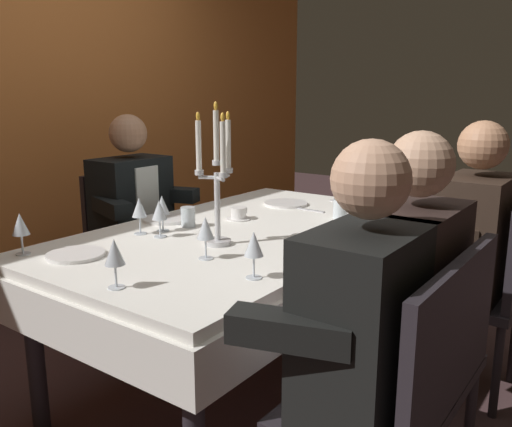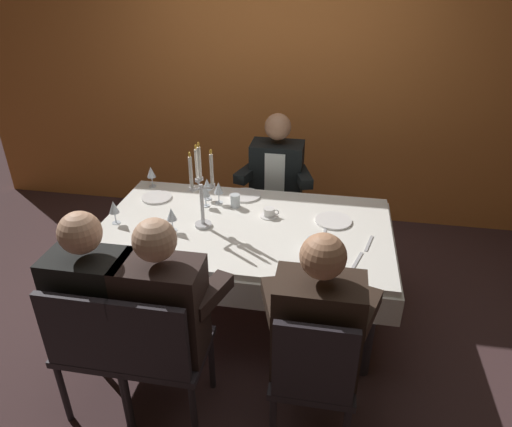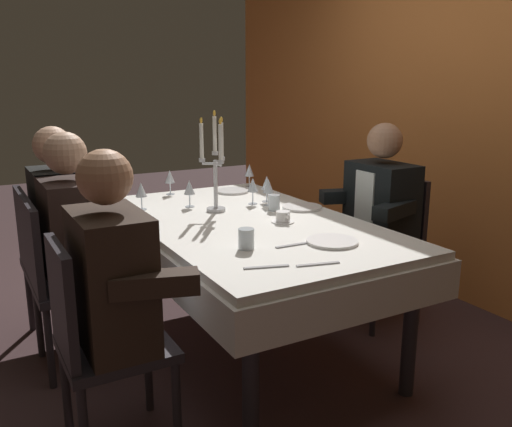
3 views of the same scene
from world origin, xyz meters
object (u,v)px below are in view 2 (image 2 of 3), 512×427
object	(u,v)px
candelabra	(201,190)
wine_glass_4	(151,172)
seated_diner_1	(162,308)
dinner_plate_1	(333,221)
wine_glass_6	(205,191)
water_tumbler_1	(312,245)
coffee_cup_0	(269,213)
dinner_plate_0	(245,195)
wine_glass_1	(145,236)
dinner_plate_2	(157,197)
dining_table	(245,240)
seated_diner_2	(277,173)
wine_glass_0	(207,185)
water_tumbler_0	(235,201)
seated_diner_0	(93,300)
wine_glass_5	(218,188)
seated_diner_3	(317,327)
wine_glass_3	(114,208)
wine_glass_2	(171,215)

from	to	relation	value
candelabra	wine_glass_4	xyz separation A→B (m)	(-0.55, 0.52, -0.14)
wine_glass_4	seated_diner_1	bearing A→B (deg)	-66.92
dinner_plate_1	wine_glass_6	bearing A→B (deg)	175.62
water_tumbler_1	coffee_cup_0	world-z (taller)	water_tumbler_1
dinner_plate_0	wine_glass_1	xyz separation A→B (m)	(-0.43, -0.85, 0.11)
wine_glass_6	seated_diner_1	bearing A→B (deg)	-85.88
dinner_plate_2	wine_glass_1	bearing A→B (deg)	-73.85
dining_table	water_tumbler_1	bearing A→B (deg)	-28.50
wine_glass_6	seated_diner_2	bearing A→B (deg)	58.05
candelabra	wine_glass_6	distance (m)	0.32
wine_glass_0	water_tumbler_0	world-z (taller)	wine_glass_0
coffee_cup_0	seated_diner_2	bearing A→B (deg)	93.72
dinner_plate_2	seated_diner_1	bearing A→B (deg)	-67.95
wine_glass_1	water_tumbler_0	world-z (taller)	wine_glass_1
wine_glass_6	seated_diner_0	size ratio (longest dim) A/B	0.13
dinner_plate_2	seated_diner_1	xyz separation A→B (m)	(0.47, -1.16, -0.01)
dinner_plate_0	wine_glass_0	world-z (taller)	wine_glass_0
seated_diner_0	dinner_plate_0	bearing A→B (deg)	67.68
water_tumbler_0	seated_diner_2	size ratio (longest dim) A/B	0.08
wine_glass_0	water_tumbler_1	size ratio (longest dim) A/B	1.73
water_tumbler_0	wine_glass_5	bearing A→B (deg)	164.35
dinner_plate_2	water_tumbler_0	world-z (taller)	water_tumbler_0
wine_glass_1	wine_glass_5	distance (m)	0.76
dinner_plate_0	wine_glass_0	distance (m)	0.30
seated_diner_0	seated_diner_1	xyz separation A→B (m)	(0.37, 0.00, 0.00)
wine_glass_4	coffee_cup_0	world-z (taller)	wine_glass_4
candelabra	seated_diner_2	size ratio (longest dim) A/B	0.47
water_tumbler_0	water_tumbler_1	distance (m)	0.76
wine_glass_1	wine_glass_6	distance (m)	0.67
wine_glass_5	seated_diner_3	size ratio (longest dim) A/B	0.13
wine_glass_3	wine_glass_4	xyz separation A→B (m)	(0.03, 0.59, 0.00)
seated_diner_0	seated_diner_2	xyz separation A→B (m)	(0.71, 1.77, 0.00)
wine_glass_0	wine_glass_4	world-z (taller)	same
wine_glass_2	coffee_cup_0	world-z (taller)	wine_glass_2
seated_diner_0	wine_glass_6	bearing A→B (deg)	75.05
candelabra	dinner_plate_0	world-z (taller)	candelabra
wine_glass_1	seated_diner_3	xyz separation A→B (m)	(1.04, -0.46, -0.12)
candelabra	dinner_plate_2	xyz separation A→B (m)	(-0.45, 0.33, -0.25)
water_tumbler_0	seated_diner_2	bearing A→B (deg)	71.87
dinner_plate_0	dinner_plate_2	xyz separation A→B (m)	(-0.63, -0.15, 0.00)
wine_glass_5	coffee_cup_0	world-z (taller)	wine_glass_5
seated_diner_1	seated_diner_2	size ratio (longest dim) A/B	1.00
wine_glass_4	seated_diner_0	size ratio (longest dim) A/B	0.13
wine_glass_5	seated_diner_3	bearing A→B (deg)	-56.42
wine_glass_0	seated_diner_0	distance (m)	1.25
wine_glass_2	seated_diner_3	bearing A→B (deg)	-37.05
wine_glass_1	wine_glass_3	distance (m)	0.45
wine_glass_5	seated_diner_1	size ratio (longest dim) A/B	0.13
dinner_plate_1	seated_diner_1	world-z (taller)	seated_diner_1
water_tumbler_0	coffee_cup_0	size ratio (longest dim) A/B	0.71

